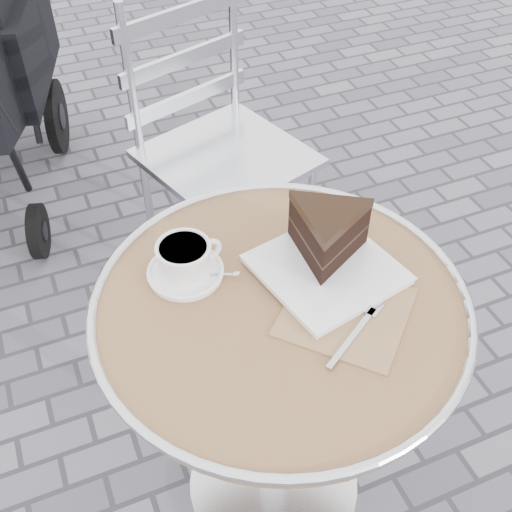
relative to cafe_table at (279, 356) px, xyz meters
name	(u,v)px	position (x,y,z in m)	size (l,w,h in m)	color
ground	(273,485)	(0.00, 0.00, -0.57)	(80.00, 80.00, 0.00)	slate
cafe_table	(279,356)	(0.00, 0.00, 0.00)	(0.72, 0.72, 0.74)	silver
cappuccino_set	(186,262)	(-0.14, 0.14, 0.20)	(0.16, 0.15, 0.07)	white
cake_plate_set	(328,242)	(0.12, 0.06, 0.22)	(0.31, 0.40, 0.13)	#9D7456
bistro_chair	(204,115)	(0.15, 0.87, 0.03)	(0.55, 0.55, 0.97)	silver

